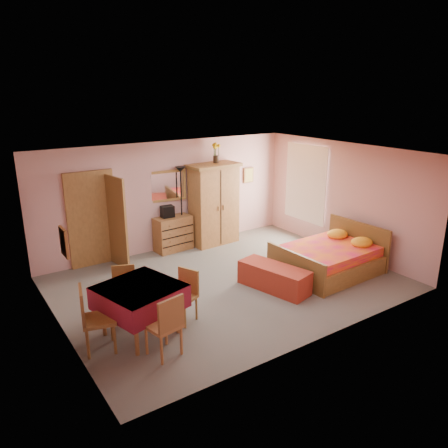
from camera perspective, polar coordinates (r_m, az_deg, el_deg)
floor at (r=8.90m, az=0.55°, el=-7.67°), size 6.50×6.50×0.00m
ceiling at (r=8.14m, az=0.60°, el=9.13°), size 6.50×6.50×0.00m
wall_back at (r=10.51m, az=-7.19°, el=3.67°), size 6.50×0.10×2.60m
wall_front at (r=6.65m, az=12.94°, el=-4.92°), size 6.50×0.10×2.60m
wall_left at (r=7.20m, az=-21.29°, el=-3.93°), size 0.10×5.00×2.60m
wall_right at (r=10.55m, az=15.29°, el=3.24°), size 0.10×5.00×2.60m
doorway at (r=9.88m, az=-16.90°, el=0.49°), size 1.06×0.12×2.15m
window at (r=11.29m, az=10.64°, el=5.24°), size 0.08×1.40×1.95m
picture_left at (r=6.52m, az=-20.18°, el=-2.25°), size 0.04×0.32×0.42m
picture_back at (r=11.65m, az=3.23°, el=6.40°), size 0.30×0.04×0.40m
chest_of_drawers at (r=10.55m, az=-6.66°, el=-1.25°), size 0.91×0.51×0.84m
wall_mirror at (r=10.43m, az=-7.41°, el=4.96°), size 0.94×0.13×0.75m
stereo at (r=10.38m, az=-7.40°, el=1.63°), size 0.31×0.24×0.28m
floor_lamp at (r=10.52m, az=-5.56°, el=2.08°), size 0.28×0.28×2.01m
wardrobe at (r=10.80m, az=-1.32°, el=2.59°), size 1.33×0.74×2.02m
sunflower_vase at (r=10.69m, az=-1.06°, el=9.28°), size 0.20×0.20×0.49m
bed at (r=9.46m, az=13.44°, el=-3.51°), size 2.09×1.67×0.94m
bench at (r=8.61m, az=6.55°, el=-6.96°), size 0.86×1.51×0.48m
dining_table at (r=7.13m, az=-10.85°, el=-11.01°), size 1.39×1.39×0.83m
chair_south at (r=6.54m, az=-7.96°, el=-12.89°), size 0.53×0.53×0.98m
chair_north at (r=7.73m, az=-12.90°, el=-8.70°), size 0.51×0.51×0.86m
chair_west at (r=6.83m, az=-16.05°, el=-11.80°), size 0.57×0.57×1.03m
chair_east at (r=7.38m, az=-5.45°, el=-9.48°), size 0.54×0.54×0.89m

